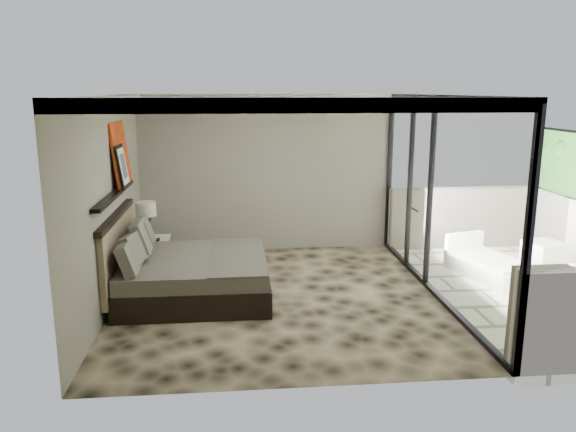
{
  "coord_description": "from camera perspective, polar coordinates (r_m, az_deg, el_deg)",
  "views": [
    {
      "loc": [
        -0.58,
        -7.48,
        2.86
      ],
      "look_at": [
        0.18,
        0.4,
        1.08
      ],
      "focal_mm": 35.0,
      "sensor_mm": 36.0,
      "label": 1
    }
  ],
  "objects": [
    {
      "name": "left_wall",
      "position": [
        7.8,
        -17.73,
        1.25
      ],
      "size": [
        0.02,
        5.0,
        2.8
      ],
      "primitive_type": "cube",
      "color": "gray",
      "rests_on": "floor"
    },
    {
      "name": "ottoman",
      "position": [
        9.83,
        24.52,
        -3.86
      ],
      "size": [
        0.62,
        0.62,
        0.52
      ],
      "primitive_type": "cube",
      "rotation": [
        0.0,
        0.0,
        0.22
      ],
      "color": "silver",
      "rests_on": "terrace_slab"
    },
    {
      "name": "nightstand",
      "position": [
        9.39,
        -13.72,
        -3.62
      ],
      "size": [
        0.71,
        0.71,
        0.58
      ],
      "primitive_type": "cube",
      "rotation": [
        0.0,
        0.0,
        -0.27
      ],
      "color": "black",
      "rests_on": "floor"
    },
    {
      "name": "terrace_slab",
      "position": [
        9.12,
        23.35,
        -7.1
      ],
      "size": [
        3.0,
        5.0,
        0.12
      ],
      "primitive_type": "cube",
      "color": "beige",
      "rests_on": "ground"
    },
    {
      "name": "ceiling",
      "position": [
        7.5,
        -1.13,
        12.11
      ],
      "size": [
        4.5,
        5.0,
        0.02
      ],
      "primitive_type": "cube",
      "color": "silver",
      "rests_on": "back_wall"
    },
    {
      "name": "bed",
      "position": [
        8.08,
        -10.17,
        -5.69
      ],
      "size": [
        2.11,
        2.04,
        1.17
      ],
      "color": "black",
      "rests_on": "floor"
    },
    {
      "name": "table_lamp",
      "position": [
        9.29,
        -14.2,
        0.08
      ],
      "size": [
        0.32,
        0.32,
        0.59
      ],
      "color": "black",
      "rests_on": "nightstand"
    },
    {
      "name": "back_wall",
      "position": [
        10.09,
        -2.19,
        4.32
      ],
      "size": [
        4.5,
        0.02,
        2.8
      ],
      "primitive_type": "cube",
      "color": "gray",
      "rests_on": "floor"
    },
    {
      "name": "picture_ledge",
      "position": [
        7.86,
        -17.2,
        2.12
      ],
      "size": [
        0.12,
        2.2,
        0.05
      ],
      "primitive_type": "cube",
      "color": "black",
      "rests_on": "left_wall"
    },
    {
      "name": "framed_print",
      "position": [
        8.21,
        -16.51,
        4.89
      ],
      "size": [
        0.11,
        0.5,
        0.6
      ],
      "primitive_type": "cube",
      "rotation": [
        0.0,
        -0.14,
        0.0
      ],
      "color": "black",
      "rests_on": "picture_ledge"
    },
    {
      "name": "abstract_canvas",
      "position": [
        8.42,
        -16.67,
        6.09
      ],
      "size": [
        0.13,
        0.9,
        0.9
      ],
      "primitive_type": "cube",
      "rotation": [
        0.0,
        -0.1,
        0.0
      ],
      "color": "red",
      "rests_on": "picture_ledge"
    },
    {
      "name": "floor",
      "position": [
        8.03,
        -1.05,
        -8.22
      ],
      "size": [
        5.0,
        5.0,
        0.0
      ],
      "primitive_type": "plane",
      "color": "black",
      "rests_on": "ground"
    },
    {
      "name": "lounger",
      "position": [
        9.38,
        19.66,
        -4.75
      ],
      "size": [
        1.06,
        1.56,
        0.56
      ],
      "rotation": [
        0.0,
        0.0,
        0.26
      ],
      "color": "white",
      "rests_on": "terrace_slab"
    },
    {
      "name": "glass_wall",
      "position": [
        8.13,
        14.94,
        1.87
      ],
      "size": [
        0.08,
        5.0,
        2.8
      ],
      "primitive_type": "cube",
      "color": "white",
      "rests_on": "floor"
    }
  ]
}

